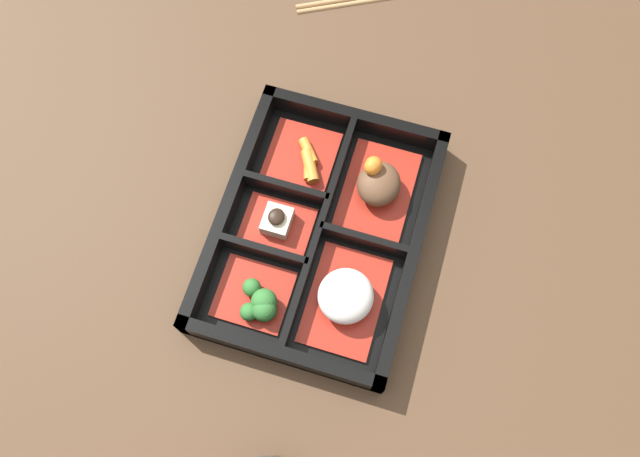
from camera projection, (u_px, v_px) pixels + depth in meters
The scene contains 8 objects.
ground_plane at pixel (320, 236), 0.76m from camera, with size 3.00×3.00×0.00m, color #4C3523.
bento_base at pixel (320, 234), 0.75m from camera, with size 0.32×0.24×0.01m.
bento_rim at pixel (318, 230), 0.74m from camera, with size 0.32×0.24×0.04m.
bowl_stew at pixel (378, 184), 0.75m from camera, with size 0.12×0.08×0.05m.
bowl_rice at pixel (346, 297), 0.70m from camera, with size 0.12×0.08×0.04m.
bowl_carrots at pixel (304, 158), 0.78m from camera, with size 0.09×0.08×0.02m.
bowl_tofu at pixel (277, 222), 0.74m from camera, with size 0.06×0.08×0.03m.
bowl_greens at pixel (259, 301), 0.71m from camera, with size 0.08×0.08×0.03m.
Camera 1 is at (0.24, 0.07, 0.72)m, focal length 35.00 mm.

